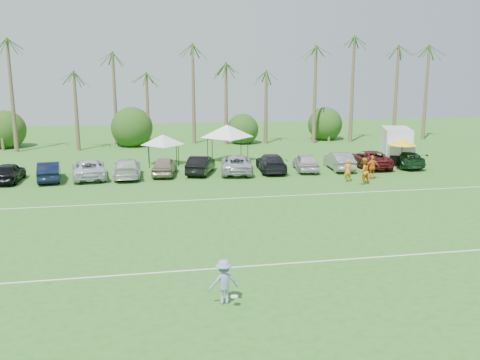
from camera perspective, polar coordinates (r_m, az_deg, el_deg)
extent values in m
plane|color=#2E6A1F|center=(22.05, 3.98, -10.90)|extent=(120.00, 120.00, 0.00)
cube|color=white|center=(23.84, 2.75, -9.04)|extent=(80.00, 0.10, 0.01)
cube|color=white|center=(35.08, -1.80, -2.01)|extent=(80.00, 0.10, 0.01)
cone|color=brown|center=(58.92, -22.41, 7.34)|extent=(0.44, 0.44, 9.00)
cone|color=brown|center=(58.09, -17.57, 8.13)|extent=(0.44, 0.44, 10.00)
cone|color=brown|center=(57.73, -13.62, 8.83)|extent=(0.44, 0.44, 11.00)
cone|color=brown|center=(57.78, -9.55, 7.51)|extent=(0.44, 0.44, 8.00)
cone|color=brown|center=(57.97, -5.57, 8.13)|extent=(0.44, 0.44, 9.00)
cone|color=brown|center=(58.43, -1.63, 8.71)|extent=(0.44, 0.44, 10.00)
cone|color=brown|center=(59.17, 2.25, 9.23)|extent=(0.44, 0.44, 11.00)
cone|color=brown|center=(60.58, 6.89, 7.81)|extent=(0.44, 0.44, 8.00)
cone|color=brown|center=(62.23, 11.35, 8.24)|extent=(0.44, 0.44, 9.00)
cone|color=brown|center=(64.24, 15.55, 8.60)|extent=(0.44, 0.44, 10.00)
cone|color=brown|center=(66.07, 18.73, 8.92)|extent=(0.44, 0.44, 11.00)
cylinder|color=brown|center=(60.70, -23.78, 3.72)|extent=(0.30, 0.30, 1.40)
sphere|color=#1D4312|center=(60.57, -23.87, 4.75)|extent=(4.00, 4.00, 4.00)
cylinder|color=brown|center=(59.13, -11.40, 4.32)|extent=(0.30, 0.30, 1.40)
sphere|color=#1D4312|center=(58.99, -11.44, 5.38)|extent=(4.00, 4.00, 4.00)
cylinder|color=brown|center=(60.18, 0.13, 4.70)|extent=(0.30, 0.30, 1.40)
sphere|color=#1D4312|center=(60.04, 0.13, 5.74)|extent=(4.00, 4.00, 4.00)
cylinder|color=brown|center=(62.82, 9.16, 4.87)|extent=(0.30, 0.30, 1.40)
sphere|color=#1D4312|center=(62.69, 9.19, 5.87)|extent=(4.00, 4.00, 4.00)
imported|color=orange|center=(40.73, 11.42, 1.00)|extent=(0.66, 0.47, 1.71)
imported|color=orange|center=(40.20, 13.06, 0.94)|extent=(1.07, 0.91, 1.95)
imported|color=orange|center=(41.99, 13.93, 1.31)|extent=(1.11, 0.51, 1.85)
cube|color=silver|center=(50.34, 16.32, 4.05)|extent=(3.46, 4.68, 2.27)
cube|color=silver|center=(47.64, 16.78, 2.46)|extent=(2.50, 2.20, 1.91)
cube|color=black|center=(47.02, 16.89, 1.99)|extent=(2.07, 0.91, 0.91)
cube|color=#E5590C|center=(50.59, 17.58, 3.54)|extent=(0.47, 1.39, 0.82)
cylinder|color=black|center=(47.76, 15.63, 1.89)|extent=(0.51, 0.86, 0.82)
cylinder|color=black|center=(48.06, 17.78, 1.82)|extent=(0.51, 0.86, 0.82)
cylinder|color=black|center=(51.49, 15.04, 2.65)|extent=(0.51, 0.86, 0.82)
cylinder|color=black|center=(51.77, 17.04, 2.59)|extent=(0.51, 0.86, 0.82)
cylinder|color=black|center=(45.84, -9.67, 2.36)|extent=(0.06, 0.06, 1.78)
cylinder|color=black|center=(45.95, -6.58, 2.48)|extent=(0.06, 0.06, 1.78)
cylinder|color=black|center=(48.28, -9.73, 2.86)|extent=(0.06, 0.06, 1.78)
cylinder|color=black|center=(48.38, -6.80, 2.97)|extent=(0.06, 0.06, 1.78)
pyramid|color=silver|center=(46.83, -8.26, 4.82)|extent=(3.84, 3.84, 0.89)
cylinder|color=black|center=(46.38, -2.98, 2.92)|extent=(0.06, 0.06, 2.23)
cylinder|color=black|center=(46.90, 0.84, 3.04)|extent=(0.06, 0.06, 2.23)
cylinder|color=black|center=(49.47, -3.48, 3.50)|extent=(0.06, 0.06, 2.23)
cylinder|color=black|center=(49.96, 0.11, 3.61)|extent=(0.06, 0.06, 2.23)
pyramid|color=white|center=(47.85, -1.39, 5.92)|extent=(4.82, 4.82, 1.12)
cylinder|color=black|center=(46.43, 16.86, 2.48)|extent=(0.05, 0.05, 2.34)
cone|color=yellow|center=(46.25, 16.95, 3.90)|extent=(2.34, 2.34, 0.53)
imported|color=#828CB8|center=(19.96, -1.74, -10.80)|extent=(1.16, 0.75, 1.70)
cylinder|color=white|center=(19.86, -0.61, -12.32)|extent=(0.27, 0.27, 0.03)
imported|color=black|center=(43.45, -23.46, 0.75)|extent=(1.94, 4.39, 1.47)
imported|color=black|center=(42.83, -19.71, 0.90)|extent=(2.07, 4.62, 1.47)
imported|color=silver|center=(42.85, -15.81, 1.16)|extent=(3.03, 5.54, 1.47)
imported|color=silver|center=(42.43, -11.95, 1.26)|extent=(2.10, 5.09, 1.47)
imported|color=gray|center=(42.72, -8.07, 1.48)|extent=(2.41, 4.54, 1.47)
imported|color=black|center=(43.01, -4.22, 1.64)|extent=(2.91, 4.73, 1.47)
imported|color=#A4AAB4|center=(43.18, -0.37, 1.72)|extent=(3.26, 5.62, 1.47)
imported|color=black|center=(43.85, 3.34, 1.86)|extent=(2.48, 5.23, 1.47)
imported|color=silver|center=(44.41, 7.03, 1.92)|extent=(2.30, 4.51, 1.47)
imported|color=gray|center=(45.30, 10.55, 2.01)|extent=(1.86, 4.56, 1.47)
imported|color=#571418|center=(46.81, 13.66, 2.20)|extent=(2.67, 5.40, 1.47)
imported|color=#17351B|center=(47.95, 16.89, 2.25)|extent=(2.32, 5.17, 1.47)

